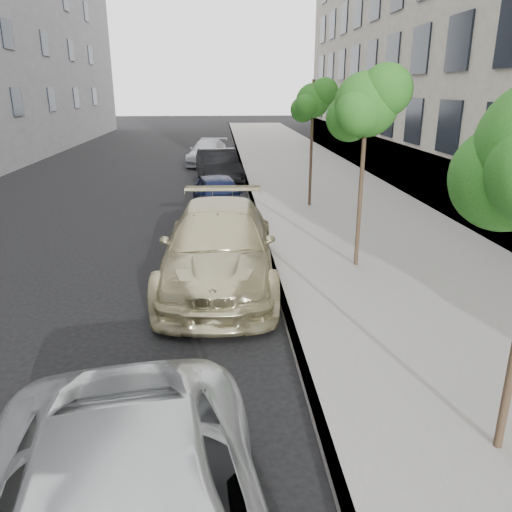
{
  "coord_description": "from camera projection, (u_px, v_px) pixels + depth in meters",
  "views": [
    {
      "loc": [
        -0.05,
        -3.21,
        4.21
      ],
      "look_at": [
        0.54,
        4.8,
        1.5
      ],
      "focal_mm": 35.0,
      "sensor_mm": 36.0,
      "label": 1
    }
  ],
  "objects": [
    {
      "name": "sidewalk",
      "position": [
        299.0,
        168.0,
        27.34
      ],
      "size": [
        6.4,
        72.0,
        0.14
      ],
      "primitive_type": "cube",
      "color": "gray",
      "rests_on": "ground"
    },
    {
      "name": "curb",
      "position": [
        242.0,
        168.0,
        27.12
      ],
      "size": [
        0.15,
        72.0,
        0.14
      ],
      "primitive_type": "cube",
      "color": "#9E9B93",
      "rests_on": "ground"
    },
    {
      "name": "tree_mid",
      "position": [
        368.0,
        104.0,
        10.93
      ],
      "size": [
        1.75,
        1.55,
        4.59
      ],
      "color": "#38281C",
      "rests_on": "sidewalk"
    },
    {
      "name": "tree_far",
      "position": [
        314.0,
        101.0,
        17.1
      ],
      "size": [
        1.55,
        1.35,
        4.42
      ],
      "color": "#38281C",
      "rests_on": "sidewalk"
    },
    {
      "name": "suv",
      "position": [
        219.0,
        246.0,
        11.12
      ],
      "size": [
        2.69,
        6.09,
        1.74
      ],
      "primitive_type": "imported",
      "rotation": [
        0.0,
        0.0,
        -0.04
      ],
      "color": "#C1B889",
      "rests_on": "ground"
    },
    {
      "name": "sedan_blue",
      "position": [
        219.0,
        195.0,
        17.35
      ],
      "size": [
        2.15,
        4.16,
        1.35
      ],
      "primitive_type": "imported",
      "rotation": [
        0.0,
        0.0,
        0.14
      ],
      "color": "#101735",
      "rests_on": "ground"
    },
    {
      "name": "sedan_black",
      "position": [
        219.0,
        167.0,
        22.84
      ],
      "size": [
        2.28,
        4.88,
        1.55
      ],
      "primitive_type": "imported",
      "rotation": [
        0.0,
        0.0,
        0.14
      ],
      "color": "black",
      "rests_on": "ground"
    },
    {
      "name": "sedan_rear",
      "position": [
        208.0,
        152.0,
        28.83
      ],
      "size": [
        2.62,
        4.93,
        1.36
      ],
      "primitive_type": "imported",
      "rotation": [
        0.0,
        0.0,
        -0.16
      ],
      "color": "#B4B6BD",
      "rests_on": "ground"
    }
  ]
}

